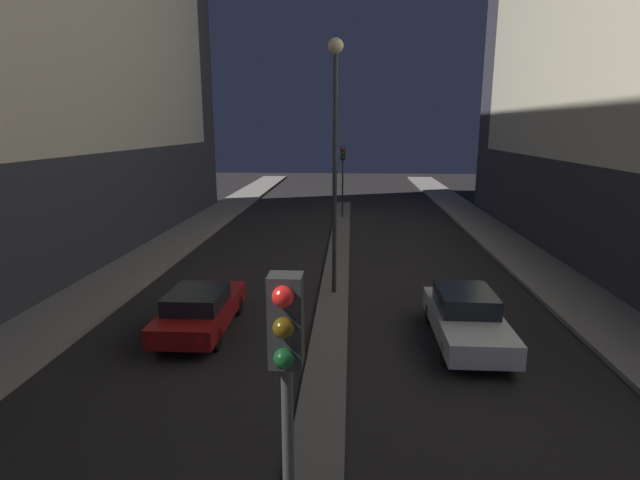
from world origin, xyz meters
TOP-DOWN VIEW (x-y plane):
  - median_strip at (0.00, 20.12)m, footprint 1.08×38.23m
  - traffic_light_near at (0.00, 2.95)m, footprint 0.32×0.42m
  - traffic_light_mid at (0.00, 32.42)m, footprint 0.32×0.42m
  - street_lamp at (0.00, 16.44)m, footprint 0.54×0.54m
  - car_left_lane at (-4.00, 12.80)m, footprint 1.87×4.51m
  - car_right_lane at (4.00, 12.50)m, footprint 1.86×4.64m

SIDE VIEW (x-z plane):
  - median_strip at x=0.00m, z-range 0.00..0.12m
  - car_left_lane at x=-4.00m, z-range 0.02..1.42m
  - car_right_lane at x=4.00m, z-range 0.01..1.51m
  - traffic_light_near at x=0.00m, z-range 1.22..5.97m
  - traffic_light_mid at x=0.00m, z-range 1.22..5.97m
  - street_lamp at x=0.00m, z-range 1.75..10.74m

